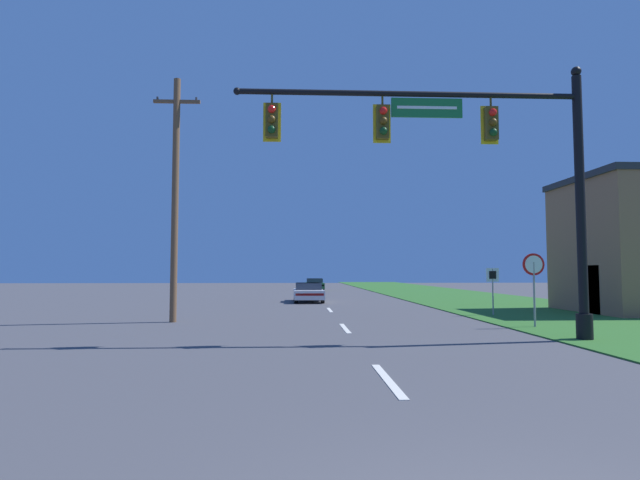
% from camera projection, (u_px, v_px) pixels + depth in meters
% --- Properties ---
extents(grass_verge_right, '(10.00, 110.00, 0.04)m').
position_uv_depth(grass_verge_right, '(479.00, 300.00, 33.22)').
color(grass_verge_right, '#2D6626').
rests_on(grass_verge_right, ground).
extents(road_center_line, '(0.16, 34.80, 0.01)m').
position_uv_depth(road_center_line, '(330.00, 310.00, 24.78)').
color(road_center_line, silver).
rests_on(road_center_line, ground).
extents(signal_mast, '(10.02, 0.47, 7.77)m').
position_uv_depth(signal_mast, '(485.00, 166.00, 14.04)').
color(signal_mast, black).
rests_on(signal_mast, grass_verge_right).
extents(car_ahead, '(1.89, 4.50, 1.19)m').
position_uv_depth(car_ahead, '(308.00, 292.00, 31.55)').
color(car_ahead, black).
rests_on(car_ahead, ground).
extents(far_car, '(1.82, 4.67, 1.19)m').
position_uv_depth(far_car, '(315.00, 284.00, 50.52)').
color(far_car, black).
rests_on(far_car, ground).
extents(stop_sign, '(0.76, 0.07, 2.50)m').
position_uv_depth(stop_sign, '(534.00, 273.00, 17.11)').
color(stop_sign, gray).
rests_on(stop_sign, grass_verge_right).
extents(route_sign_post, '(0.55, 0.06, 2.03)m').
position_uv_depth(route_sign_post, '(493.00, 280.00, 21.76)').
color(route_sign_post, gray).
rests_on(route_sign_post, grass_verge_right).
extents(utility_pole_near, '(1.80, 0.26, 9.44)m').
position_uv_depth(utility_pole_near, '(175.00, 195.00, 19.20)').
color(utility_pole_near, brown).
rests_on(utility_pole_near, ground).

